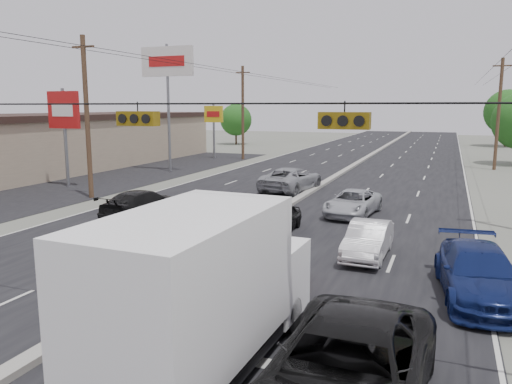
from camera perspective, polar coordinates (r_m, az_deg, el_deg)
ground at (r=14.55m, az=-17.50°, el=-13.95°), size 200.00×200.00×0.00m
road_surface at (r=41.58m, az=9.15°, el=1.70°), size 20.00×160.00×0.02m
center_median at (r=41.57m, az=9.15°, el=1.84°), size 0.50×160.00×0.20m
strip_mall at (r=49.50m, az=-23.22°, el=4.99°), size 12.00×42.00×4.60m
parking_lot at (r=43.94m, az=-14.57°, el=1.94°), size 10.00×42.00×0.02m
utility_pole_left_b at (r=32.90m, az=-18.76°, el=8.15°), size 1.60×0.30×10.00m
utility_pole_left_c at (r=54.52m, az=-1.52°, el=9.09°), size 1.60×0.30×10.00m
utility_pole_right_c at (r=50.44m, az=25.98°, el=8.07°), size 1.60×0.30×10.00m
traffic_signals at (r=12.53m, az=-13.73°, el=8.36°), size 25.00×0.30×0.54m
pole_sign_mid at (r=38.12m, az=-21.10°, el=8.17°), size 2.60×0.25×7.00m
pole_sign_billboard at (r=44.80m, az=-10.10°, el=13.61°), size 5.00×0.25×11.00m
pole_sign_far at (r=55.97m, az=-4.86°, el=8.36°), size 2.20×0.25×6.00m
tree_left_far at (r=76.66m, az=-2.30°, el=8.24°), size 4.80×4.80×6.12m
tree_right_far at (r=80.63m, az=26.81°, el=8.17°), size 6.40×6.40×8.16m
box_truck at (r=10.93m, az=-5.92°, el=-10.98°), size 2.77×7.30×3.66m
tan_sedan at (r=11.42m, az=-10.69°, el=-16.10°), size 2.38×5.52×1.58m
red_sedan at (r=16.10m, az=-0.08°, el=-8.76°), size 1.57×3.88×1.25m
black_suv at (r=9.90m, az=10.27°, el=-19.84°), size 3.04×6.35×1.75m
queue_car_a at (r=23.10m, az=2.65°, el=-3.08°), size 1.50×3.60×1.22m
queue_car_b at (r=19.70m, az=12.68°, el=-5.39°), size 1.51×4.12×1.35m
queue_car_c at (r=27.01m, az=11.00°, el=-1.26°), size 2.71×4.98×1.32m
queue_car_d at (r=16.58m, az=24.09°, el=-8.54°), size 2.83×5.58×1.55m
oncoming_near at (r=26.35m, az=-12.82°, el=-1.41°), size 2.45×5.28×1.49m
oncoming_far at (r=34.19m, az=4.07°, el=1.45°), size 3.46×6.15×1.62m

